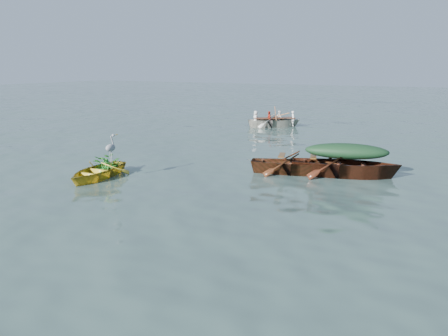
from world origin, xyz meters
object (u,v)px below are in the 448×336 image
Objects in this scene: heron at (111,152)px; rowed_boat at (274,127)px; green_tarp_boat at (345,176)px; open_wooden_boat at (297,174)px; yellow_dinghy at (97,178)px.

rowed_boat is at bearing 82.12° from heron.
green_tarp_boat is at bearing 179.11° from rowed_boat.
green_tarp_boat reaches higher than rowed_boat.
rowed_boat reaches higher than open_wooden_boat.
open_wooden_boat reaches higher than yellow_dinghy.
green_tarp_boat is at bearing 22.27° from yellow_dinghy.
open_wooden_boat is at bearing 90.00° from green_tarp_boat.
heron is (-0.15, -13.93, 0.89)m from rowed_boat.
open_wooden_boat is at bearing 25.87° from yellow_dinghy.
open_wooden_boat is 1.00× the size of rowed_boat.
heron reaches higher than open_wooden_boat.
heron is at bearing 5.19° from yellow_dinghy.
rowed_boat is at bearing 79.93° from yellow_dinghy.
heron is at bearing 109.46° from open_wooden_boat.
yellow_dinghy is 0.73× the size of rowed_boat.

